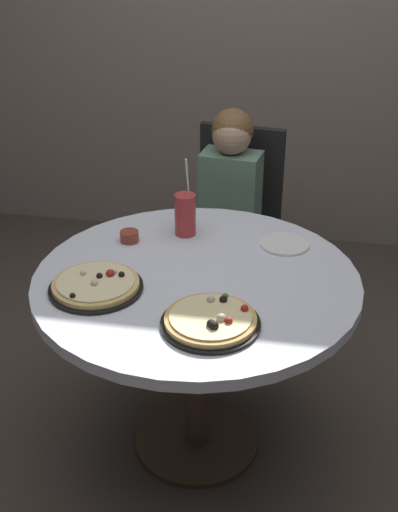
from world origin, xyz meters
TOP-DOWN VIEW (x-y plane):
  - ground_plane at (0.00, 0.00)m, footprint 8.00×8.00m
  - dining_table at (0.00, 0.00)m, footprint 1.11×1.11m
  - chair_wooden at (0.01, 0.95)m, footprint 0.45×0.45m
  - diner_child at (-0.01, 0.76)m, footprint 0.30×0.43m
  - pizza_veggie at (0.10, -0.28)m, footprint 0.30×0.30m
  - pizza_cheese at (-0.30, -0.14)m, footprint 0.31×0.31m
  - soda_cup at (-0.10, 0.30)m, footprint 0.08×0.08m
  - sauce_bowl at (-0.29, 0.21)m, footprint 0.07×0.07m
  - plate_small at (0.28, 0.28)m, footprint 0.18×0.18m

SIDE VIEW (x-z plane):
  - ground_plane at x=0.00m, z-range 0.00..0.00m
  - diner_child at x=-0.01m, z-range -0.06..1.02m
  - chair_wooden at x=0.01m, z-range 0.06..1.01m
  - dining_table at x=0.00m, z-range 0.26..1.01m
  - plate_small at x=0.28m, z-range 0.75..0.76m
  - pizza_cheese at x=-0.30m, z-range 0.74..0.79m
  - pizza_veggie at x=0.10m, z-range 0.74..0.79m
  - sauce_bowl at x=-0.29m, z-range 0.75..0.79m
  - soda_cup at x=-0.10m, z-range 0.68..0.98m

